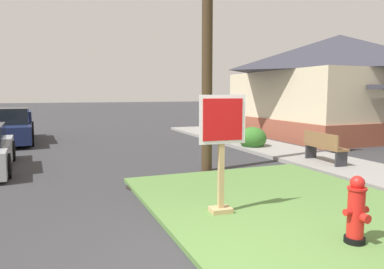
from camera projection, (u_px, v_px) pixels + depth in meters
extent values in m
cube|color=#567F3D|center=(282.00, 204.00, 6.72)|extent=(4.76, 5.85, 0.08)
cube|color=gray|center=(287.00, 152.00, 12.40)|extent=(2.20, 18.99, 0.12)
cylinder|color=black|center=(354.00, 240.00, 4.87)|extent=(0.27, 0.28, 0.08)
cylinder|color=red|center=(356.00, 213.00, 4.83)|extent=(0.22, 0.22, 0.65)
cylinder|color=red|center=(357.00, 188.00, 4.79)|extent=(0.25, 0.25, 0.03)
sphere|color=red|center=(357.00, 183.00, 4.78)|extent=(0.19, 0.19, 0.19)
cube|color=red|center=(358.00, 178.00, 4.77)|extent=(0.04, 0.04, 0.04)
cylinder|color=red|center=(347.00, 212.00, 4.77)|extent=(0.08, 0.09, 0.09)
cylinder|color=red|center=(364.00, 210.00, 4.88)|extent=(0.08, 0.09, 0.09)
cylinder|color=red|center=(365.00, 218.00, 4.68)|extent=(0.12, 0.09, 0.12)
cube|color=tan|center=(221.00, 156.00, 6.01)|extent=(0.10, 0.10, 1.91)
cube|color=tan|center=(221.00, 210.00, 6.12)|extent=(0.38, 0.31, 0.08)
cube|color=white|center=(223.00, 120.00, 5.89)|extent=(0.80, 0.08, 0.80)
cube|color=red|center=(223.00, 120.00, 5.88)|extent=(0.68, 0.07, 0.68)
cylinder|color=black|center=(142.00, 187.00, 8.07)|extent=(0.70, 0.70, 0.02)
cylinder|color=black|center=(11.00, 151.00, 11.14)|extent=(0.25, 0.63, 0.62)
cylinder|color=black|center=(6.00, 166.00, 8.84)|extent=(0.25, 0.63, 0.62)
sphere|color=white|center=(1.00, 143.00, 11.66)|extent=(0.14, 0.14, 0.14)
cube|color=#19234C|center=(6.00, 131.00, 15.19)|extent=(2.17, 5.19, 0.68)
cube|color=black|center=(4.00, 117.00, 14.47)|extent=(1.79, 1.40, 0.68)
cube|color=#19234C|center=(30.00, 116.00, 16.32)|extent=(0.18, 2.15, 0.44)
cube|color=#19234C|center=(9.00, 114.00, 17.42)|extent=(1.78, 0.17, 0.44)
cylinder|color=black|center=(30.00, 137.00, 14.17)|extent=(0.29, 0.77, 0.76)
cylinder|color=black|center=(31.00, 130.00, 16.97)|extent=(0.29, 0.77, 0.76)
cube|color=brown|center=(325.00, 147.00, 10.30)|extent=(0.52, 1.53, 0.06)
cube|color=brown|center=(320.00, 139.00, 10.22)|extent=(0.17, 1.50, 0.38)
cube|color=#2D2D33|center=(341.00, 159.00, 9.68)|extent=(0.36, 0.09, 0.41)
cube|color=#2D2D33|center=(311.00, 151.00, 10.96)|extent=(0.36, 0.09, 0.41)
cube|color=brown|center=(336.00, 126.00, 18.24)|extent=(8.25, 7.77, 0.90)
cube|color=beige|center=(337.00, 95.00, 18.06)|extent=(8.08, 7.62, 2.19)
pyramid|color=#33333D|center=(339.00, 54.00, 17.83)|extent=(8.66, 8.16, 1.84)
ellipsoid|color=#337027|center=(253.00, 138.00, 13.42)|extent=(1.02, 1.02, 0.83)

